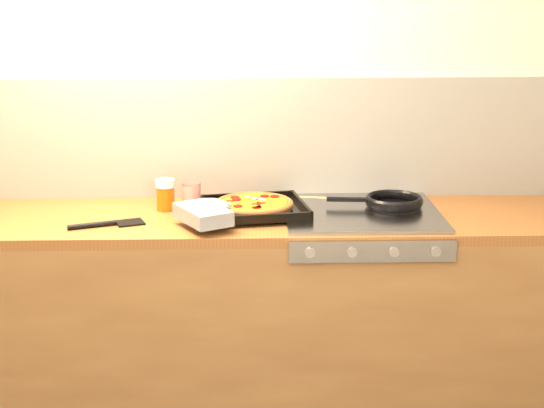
{
  "coord_description": "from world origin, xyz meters",
  "views": [
    {
      "loc": [
        0.0,
        -2.01,
        1.79
      ],
      "look_at": [
        0.1,
        1.08,
        0.95
      ],
      "focal_mm": 55.0,
      "sensor_mm": 36.0,
      "label": 1
    }
  ],
  "objects_px": {
    "pizza_on_tray": "(240,207)",
    "tomato_can": "(191,196)",
    "juice_glass": "(165,194)",
    "frying_pan": "(393,202)"
  },
  "relations": [
    {
      "from": "tomato_can",
      "to": "juice_glass",
      "type": "xyz_separation_m",
      "value": [
        -0.1,
        -0.02,
        0.01
      ]
    },
    {
      "from": "tomato_can",
      "to": "pizza_on_tray",
      "type": "bearing_deg",
      "value": -36.62
    },
    {
      "from": "frying_pan",
      "to": "juice_glass",
      "type": "bearing_deg",
      "value": 177.43
    },
    {
      "from": "pizza_on_tray",
      "to": "frying_pan",
      "type": "relative_size",
      "value": 1.36
    },
    {
      "from": "pizza_on_tray",
      "to": "tomato_can",
      "type": "height_order",
      "value": "tomato_can"
    },
    {
      "from": "frying_pan",
      "to": "pizza_on_tray",
      "type": "bearing_deg",
      "value": -171.92
    },
    {
      "from": "frying_pan",
      "to": "tomato_can",
      "type": "xyz_separation_m",
      "value": [
        -0.8,
        0.06,
        0.02
      ]
    },
    {
      "from": "pizza_on_tray",
      "to": "juice_glass",
      "type": "xyz_separation_m",
      "value": [
        -0.29,
        0.13,
        0.02
      ]
    },
    {
      "from": "pizza_on_tray",
      "to": "tomato_can",
      "type": "xyz_separation_m",
      "value": [
        -0.19,
        0.14,
        0.01
      ]
    },
    {
      "from": "pizza_on_tray",
      "to": "frying_pan",
      "type": "distance_m",
      "value": 0.61
    }
  ]
}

